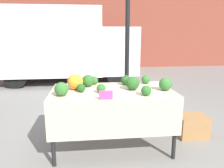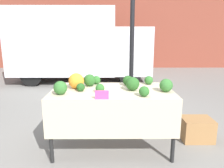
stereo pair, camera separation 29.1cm
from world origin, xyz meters
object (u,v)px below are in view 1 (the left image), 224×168
Objects in this scene: produce_crate at (192,126)px; price_sign at (106,95)px; orange_cauliflower at (75,82)px; parked_truck at (63,44)px.

price_sign is at bearing -155.24° from produce_crate.
produce_crate is at bearing 4.06° from orange_cauliflower.
orange_cauliflower is 0.64m from price_sign.
produce_crate is (1.39, 0.64, -0.72)m from price_sign.
parked_truck is 9.96× the size of produce_crate.
price_sign is at bearing -54.51° from orange_cauliflower.
price_sign reaches higher than produce_crate.
orange_cauliflower is at bearing 125.49° from price_sign.
parked_truck is at bearing 118.42° from produce_crate.
orange_cauliflower is at bearing -175.94° from produce_crate.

